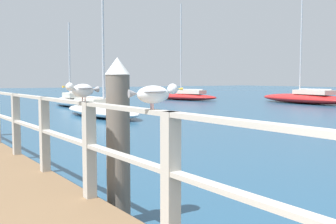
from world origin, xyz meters
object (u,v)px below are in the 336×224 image
(boat_1, at_px, (185,96))
(boat_5, at_px, (72,101))
(seagull_background, at_px, (82,90))
(boat_3, at_px, (100,109))
(dock_piling_near, at_px, (118,141))
(boat_6, at_px, (305,98))
(seagull_foreground, at_px, (154,93))

(boat_1, xyz_separation_m, boat_5, (-10.51, -1.91, -0.00))
(seagull_background, relative_size, boat_1, 0.06)
(boat_1, relative_size, boat_3, 1.19)
(dock_piling_near, bearing_deg, boat_1, 51.42)
(seagull_background, xyz_separation_m, boat_6, (22.40, 13.63, -1.19))
(dock_piling_near, height_order, seagull_foreground, dock_piling_near)
(seagull_background, distance_m, boat_5, 21.84)
(boat_5, bearing_deg, boat_3, -95.24)
(dock_piling_near, xyz_separation_m, boat_3, (5.80, 12.89, -0.67))
(boat_1, bearing_deg, dock_piling_near, -143.79)
(seagull_foreground, distance_m, boat_6, 27.03)
(dock_piling_near, xyz_separation_m, boat_1, (17.88, 22.41, -0.65))
(boat_1, height_order, boat_3, boat_1)
(boat_1, distance_m, boat_6, 9.60)
(seagull_foreground, height_order, boat_6, boat_6)
(dock_piling_near, bearing_deg, seagull_foreground, -105.22)
(seagull_foreground, distance_m, boat_1, 30.00)
(seagull_background, height_order, boat_3, boat_3)
(dock_piling_near, distance_m, boat_6, 25.96)
(dock_piling_near, distance_m, boat_1, 28.67)
(boat_3, bearing_deg, boat_5, -102.36)
(seagull_foreground, bearing_deg, dock_piling_near, 178.86)
(boat_6, bearing_deg, boat_5, 162.09)
(boat_1, xyz_separation_m, boat_3, (-12.08, -9.52, -0.02))
(seagull_foreground, height_order, seagull_background, same)
(dock_piling_near, xyz_separation_m, boat_6, (22.01, 13.75, -0.58))
(boat_5, xyz_separation_m, boat_6, (14.65, -6.75, 0.07))
(seagull_foreground, height_order, boat_5, boat_5)
(seagull_foreground, distance_m, boat_3, 15.58)
(seagull_foreground, xyz_separation_m, boat_6, (22.38, 15.11, -1.19))
(dock_piling_near, bearing_deg, boat_6, 31.98)
(seagull_foreground, relative_size, seagull_background, 1.00)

